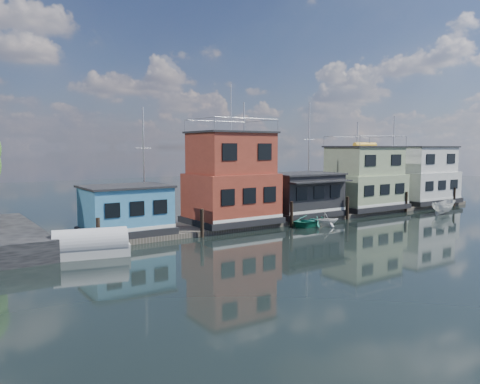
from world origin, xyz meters
TOP-DOWN VIEW (x-y plane):
  - ground at (0.00, 0.00)m, footprint 160.00×160.00m
  - dock at (0.00, 12.00)m, footprint 48.00×5.00m
  - houseboat_blue at (-18.00, 12.00)m, footprint 6.40×4.90m
  - houseboat_red at (-8.50, 12.00)m, footprint 7.40×5.90m
  - houseboat_dark at (-0.50, 11.98)m, footprint 7.40×6.10m
  - houseboat_green at (8.50, 12.00)m, footprint 8.40×5.90m
  - houseboat_white at (18.50, 12.00)m, footprint 8.40×5.90m
  - pilings at (-0.33, 9.20)m, footprint 42.28×0.28m
  - background_masts at (4.76, 18.00)m, footprint 36.40×0.16m
  - dinghy_white at (-1.36, 7.59)m, footprint 2.79×2.59m
  - tarp_runabout at (-22.00, 7.63)m, footprint 5.03×2.91m
  - dinghy_teal at (-2.17, 8.64)m, footprint 4.98×4.23m
  - motorboat at (14.02, 6.16)m, footprint 3.97×1.84m

SIDE VIEW (x-z plane):
  - ground at x=0.00m, z-range 0.00..0.00m
  - dock at x=0.00m, z-range 0.00..0.40m
  - dinghy_teal at x=-2.17m, z-range 0.00..0.88m
  - dinghy_white at x=-1.36m, z-range 0.00..1.21m
  - tarp_runabout at x=-22.00m, z-range -0.24..1.68m
  - motorboat at x=14.02m, z-range 0.00..1.48m
  - pilings at x=-0.33m, z-range 0.00..2.20m
  - houseboat_blue at x=-18.00m, z-range 0.38..4.04m
  - houseboat_dark at x=-0.50m, z-range 0.39..4.45m
  - houseboat_white at x=18.50m, z-range 0.21..6.87m
  - houseboat_green at x=8.50m, z-range 0.03..7.06m
  - houseboat_red at x=-8.50m, z-range -1.83..10.03m
  - background_masts at x=4.76m, z-range -0.45..11.55m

